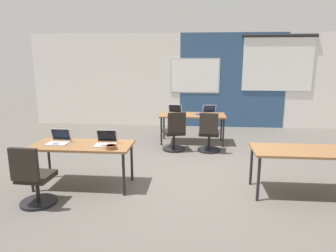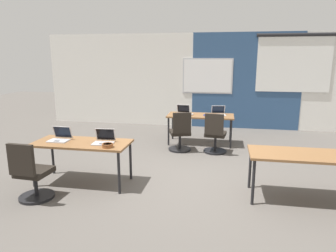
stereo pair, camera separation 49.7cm
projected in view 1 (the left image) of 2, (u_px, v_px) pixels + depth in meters
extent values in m
plane|color=#56514C|center=(190.00, 176.00, 5.53)|extent=(24.00, 24.00, 0.00)
cube|color=silver|center=(194.00, 81.00, 9.30)|extent=(10.00, 0.20, 2.80)
cube|color=#2D4C75|center=(232.00, 81.00, 9.10)|extent=(3.13, 0.01, 2.80)
cube|color=#B7B7BC|center=(195.00, 76.00, 9.16)|extent=(1.48, 0.02, 1.04)
cube|color=white|center=(195.00, 76.00, 9.15)|extent=(1.40, 0.02, 0.96)
cube|color=white|center=(278.00, 65.00, 8.86)|extent=(2.00, 0.02, 1.52)
cylinder|color=black|center=(280.00, 35.00, 8.68)|extent=(2.10, 0.10, 0.10)
cube|color=brown|center=(82.00, 145.00, 4.94)|extent=(1.60, 0.70, 0.04)
cylinder|color=black|center=(31.00, 171.00, 4.80)|extent=(0.04, 0.04, 0.68)
cylinder|color=black|center=(124.00, 175.00, 4.67)|extent=(0.04, 0.04, 0.68)
cylinder|color=black|center=(49.00, 159.00, 5.38)|extent=(0.04, 0.04, 0.68)
cylinder|color=black|center=(132.00, 162.00, 5.25)|extent=(0.04, 0.04, 0.68)
cube|color=brown|center=(306.00, 151.00, 4.64)|extent=(1.60, 0.70, 0.04)
cylinder|color=black|center=(258.00, 179.00, 4.49)|extent=(0.04, 0.04, 0.68)
cylinder|color=black|center=(251.00, 165.00, 5.08)|extent=(0.04, 0.04, 0.68)
cube|color=brown|center=(192.00, 115.00, 7.51)|extent=(1.60, 0.70, 0.04)
cylinder|color=black|center=(161.00, 132.00, 7.36)|extent=(0.04, 0.04, 0.68)
cylinder|color=black|center=(223.00, 133.00, 7.24)|extent=(0.04, 0.04, 0.68)
cylinder|color=black|center=(164.00, 126.00, 7.95)|extent=(0.04, 0.04, 0.68)
cylinder|color=black|center=(221.00, 127.00, 7.82)|extent=(0.04, 0.04, 0.68)
cube|color=#B7B7BC|center=(105.00, 145.00, 4.86)|extent=(0.34, 0.25, 0.02)
cube|color=#4C4C4F|center=(104.00, 145.00, 4.80)|extent=(0.09, 0.07, 0.00)
cube|color=#B7B7BC|center=(107.00, 136.00, 4.97)|extent=(0.33, 0.09, 0.21)
cube|color=black|center=(107.00, 136.00, 4.97)|extent=(0.30, 0.08, 0.19)
cube|color=#B7B7BC|center=(210.00, 114.00, 7.49)|extent=(0.36, 0.28, 0.02)
cube|color=#4C4C4F|center=(211.00, 114.00, 7.44)|extent=(0.10, 0.07, 0.00)
cube|color=#B7B7BC|center=(209.00, 109.00, 7.62)|extent=(0.34, 0.14, 0.21)
cube|color=black|center=(209.00, 109.00, 7.61)|extent=(0.31, 0.12, 0.18)
cube|color=navy|center=(200.00, 115.00, 7.48)|extent=(0.22, 0.19, 0.00)
ellipsoid|color=black|center=(200.00, 114.00, 7.48)|extent=(0.09, 0.11, 0.03)
cylinder|color=black|center=(209.00, 150.00, 7.00)|extent=(0.52, 0.52, 0.04)
cylinder|color=black|center=(209.00, 142.00, 6.96)|extent=(0.06, 0.06, 0.34)
cube|color=black|center=(209.00, 133.00, 6.91)|extent=(0.49, 0.49, 0.08)
cube|color=black|center=(209.00, 124.00, 6.61)|extent=(0.40, 0.11, 0.46)
sphere|color=black|center=(210.00, 147.00, 7.22)|extent=(0.04, 0.04, 0.04)
sphere|color=black|center=(218.00, 151.00, 6.88)|extent=(0.04, 0.04, 0.04)
sphere|color=black|center=(199.00, 150.00, 6.97)|extent=(0.04, 0.04, 0.04)
cube|color=silver|center=(174.00, 114.00, 7.51)|extent=(0.35, 0.26, 0.02)
cube|color=#4C4C4F|center=(174.00, 114.00, 7.46)|extent=(0.10, 0.07, 0.00)
cube|color=silver|center=(175.00, 109.00, 7.63)|extent=(0.34, 0.11, 0.21)
cube|color=black|center=(175.00, 108.00, 7.62)|extent=(0.30, 0.09, 0.18)
ellipsoid|color=#B2B2B7|center=(184.00, 114.00, 7.49)|extent=(0.09, 0.11, 0.03)
cylinder|color=black|center=(174.00, 149.00, 7.08)|extent=(0.52, 0.52, 0.04)
cylinder|color=black|center=(174.00, 141.00, 7.03)|extent=(0.06, 0.06, 0.34)
cube|color=black|center=(174.00, 132.00, 6.99)|extent=(0.56, 0.56, 0.08)
cube|color=black|center=(177.00, 123.00, 6.69)|extent=(0.40, 0.18, 0.46)
sphere|color=black|center=(171.00, 146.00, 7.30)|extent=(0.04, 0.04, 0.04)
sphere|color=black|center=(184.00, 149.00, 7.06)|extent=(0.04, 0.04, 0.04)
sphere|color=black|center=(165.00, 150.00, 6.96)|extent=(0.04, 0.04, 0.04)
cube|color=#B7B7BC|center=(57.00, 144.00, 4.95)|extent=(0.33, 0.23, 0.02)
cube|color=#4C4C4F|center=(56.00, 144.00, 4.89)|extent=(0.09, 0.06, 0.00)
cube|color=#B7B7BC|center=(61.00, 135.00, 5.07)|extent=(0.33, 0.08, 0.21)
cube|color=black|center=(61.00, 134.00, 5.06)|extent=(0.30, 0.07, 0.19)
cylinder|color=black|center=(39.00, 202.00, 4.48)|extent=(0.52, 0.52, 0.04)
cylinder|color=black|center=(38.00, 190.00, 4.44)|extent=(0.06, 0.06, 0.34)
cube|color=black|center=(36.00, 176.00, 4.39)|extent=(0.46, 0.46, 0.08)
cube|color=black|center=(24.00, 165.00, 4.09)|extent=(0.40, 0.08, 0.46)
sphere|color=black|center=(47.00, 195.00, 4.70)|extent=(0.04, 0.04, 0.04)
sphere|color=black|center=(50.00, 205.00, 4.38)|extent=(0.04, 0.04, 0.04)
sphere|color=black|center=(22.00, 203.00, 4.44)|extent=(0.04, 0.04, 0.04)
cylinder|color=brown|center=(111.00, 147.00, 4.68)|extent=(0.17, 0.17, 0.05)
torus|color=brown|center=(111.00, 145.00, 4.67)|extent=(0.18, 0.18, 0.02)
cylinder|color=gold|center=(111.00, 146.00, 4.68)|extent=(0.14, 0.14, 0.01)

